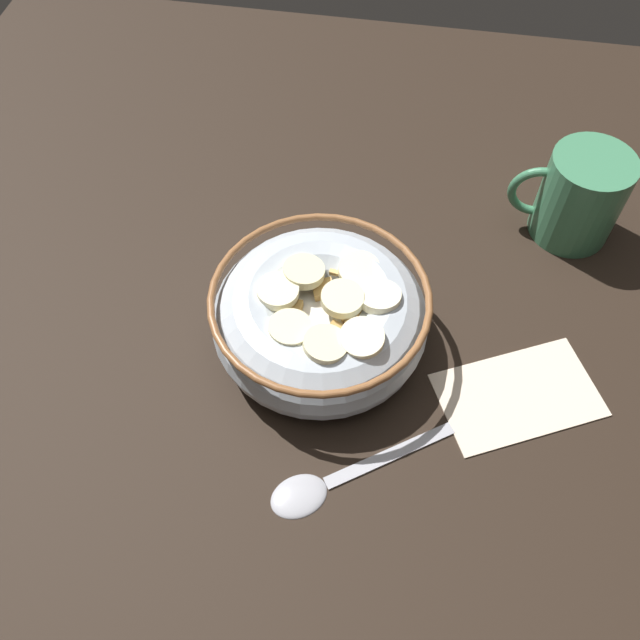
{
  "coord_description": "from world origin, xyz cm",
  "views": [
    {
      "loc": [
        -5.23,
        30.61,
        48.7
      ],
      "look_at": [
        0.0,
        0.0,
        3.0
      ],
      "focal_mm": 37.96,
      "sensor_mm": 36.0,
      "label": 1
    }
  ],
  "objects_px": {
    "coffee_mug": "(579,196)",
    "folded_napkin": "(518,395)",
    "cereal_bowl": "(320,317)",
    "spoon": "(323,484)"
  },
  "relations": [
    {
      "from": "spoon",
      "to": "coffee_mug",
      "type": "bearing_deg",
      "value": -122.56
    },
    {
      "from": "folded_napkin",
      "to": "cereal_bowl",
      "type": "bearing_deg",
      "value": -8.72
    },
    {
      "from": "spoon",
      "to": "cereal_bowl",
      "type": "bearing_deg",
      "value": -79.39
    },
    {
      "from": "coffee_mug",
      "to": "folded_napkin",
      "type": "height_order",
      "value": "coffee_mug"
    },
    {
      "from": "coffee_mug",
      "to": "folded_napkin",
      "type": "relative_size",
      "value": 0.81
    },
    {
      "from": "coffee_mug",
      "to": "folded_napkin",
      "type": "distance_m",
      "value": 0.2
    },
    {
      "from": "cereal_bowl",
      "to": "folded_napkin",
      "type": "relative_size",
      "value": 1.39
    },
    {
      "from": "cereal_bowl",
      "to": "coffee_mug",
      "type": "bearing_deg",
      "value": -141.91
    },
    {
      "from": "cereal_bowl",
      "to": "spoon",
      "type": "bearing_deg",
      "value": 100.61
    },
    {
      "from": "spoon",
      "to": "folded_napkin",
      "type": "distance_m",
      "value": 0.18
    }
  ]
}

